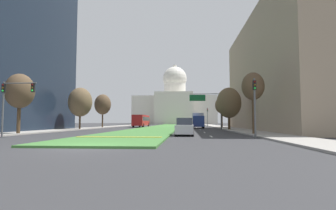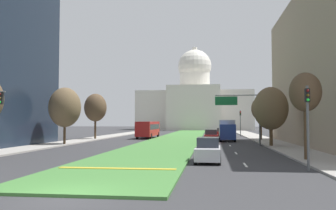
{
  "view_description": "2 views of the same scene",
  "coord_description": "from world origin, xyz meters",
  "px_view_note": "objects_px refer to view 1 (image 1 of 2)",
  "views": [
    {
      "loc": [
        5.62,
        -13.37,
        1.48
      ],
      "look_at": [
        1.9,
        38.33,
        4.8
      ],
      "focal_mm": 27.01,
      "sensor_mm": 36.0,
      "label": 1
    },
    {
      "loc": [
        5.67,
        -13.31,
        3.02
      ],
      "look_at": [
        -0.91,
        40.48,
        5.54
      ],
      "focal_mm": 37.4,
      "sensor_mm": 36.0,
      "label": 2
    }
  ],
  "objects_px": {
    "traffic_light_near_left": "(12,96)",
    "street_tree_right_near": "(253,87)",
    "street_tree_left_far": "(103,105)",
    "sedan_lead_stopped": "(185,127)",
    "street_tree_left_mid": "(80,102)",
    "city_bus": "(141,120)",
    "capitol_building": "(175,105)",
    "sedan_distant": "(194,124)",
    "traffic_light_far_right": "(207,115)",
    "street_tree_right_mid": "(229,103)",
    "street_tree_left_near": "(20,91)",
    "traffic_light_near_right": "(255,100)",
    "box_truck_delivery": "(198,120)",
    "sedan_midblock": "(186,124)",
    "street_tree_right_far": "(222,105)",
    "overhead_guide_sign": "(209,103)"
  },
  "relations": [
    {
      "from": "traffic_light_near_left",
      "to": "street_tree_right_near",
      "type": "xyz_separation_m",
      "value": [
        23.5,
        5.08,
        1.36
      ]
    },
    {
      "from": "street_tree_left_far",
      "to": "sedan_lead_stopped",
      "type": "xyz_separation_m",
      "value": [
        18.73,
        -29.68,
        -4.41
      ]
    },
    {
      "from": "street_tree_left_mid",
      "to": "city_bus",
      "type": "height_order",
      "value": "street_tree_left_mid"
    },
    {
      "from": "capitol_building",
      "to": "sedan_lead_stopped",
      "type": "relative_size",
      "value": 8.76
    },
    {
      "from": "street_tree_left_far",
      "to": "sedan_distant",
      "type": "height_order",
      "value": "street_tree_left_far"
    },
    {
      "from": "capitol_building",
      "to": "street_tree_right_near",
      "type": "distance_m",
      "value": 98.66
    },
    {
      "from": "traffic_light_near_left",
      "to": "capitol_building",
      "type": "bearing_deg",
      "value": 84.06
    },
    {
      "from": "traffic_light_far_right",
      "to": "street_tree_left_far",
      "type": "bearing_deg",
      "value": -148.86
    },
    {
      "from": "capitol_building",
      "to": "sedan_distant",
      "type": "distance_m",
      "value": 58.22
    },
    {
      "from": "street_tree_left_mid",
      "to": "sedan_lead_stopped",
      "type": "bearing_deg",
      "value": -41.76
    },
    {
      "from": "street_tree_right_mid",
      "to": "city_bus",
      "type": "relative_size",
      "value": 0.64
    },
    {
      "from": "street_tree_right_near",
      "to": "street_tree_left_mid",
      "type": "bearing_deg",
      "value": 149.63
    },
    {
      "from": "street_tree_left_near",
      "to": "street_tree_left_far",
      "type": "height_order",
      "value": "street_tree_left_far"
    },
    {
      "from": "traffic_light_near_right",
      "to": "sedan_lead_stopped",
      "type": "distance_m",
      "value": 7.7
    },
    {
      "from": "capitol_building",
      "to": "box_truck_delivery",
      "type": "height_order",
      "value": "capitol_building"
    },
    {
      "from": "traffic_light_near_left",
      "to": "sedan_midblock",
      "type": "relative_size",
      "value": 1.18
    },
    {
      "from": "street_tree_right_near",
      "to": "city_bus",
      "type": "distance_m",
      "value": 38.94
    },
    {
      "from": "traffic_light_near_left",
      "to": "street_tree_right_near",
      "type": "relative_size",
      "value": 0.77
    },
    {
      "from": "street_tree_right_mid",
      "to": "sedan_distant",
      "type": "distance_m",
      "value": 26.56
    },
    {
      "from": "sedan_lead_stopped",
      "to": "street_tree_right_far",
      "type": "bearing_deg",
      "value": 75.02
    },
    {
      "from": "traffic_light_near_right",
      "to": "box_truck_delivery",
      "type": "relative_size",
      "value": 0.81
    },
    {
      "from": "street_tree_right_near",
      "to": "street_tree_left_mid",
      "type": "distance_m",
      "value": 29.6
    },
    {
      "from": "capitol_building",
      "to": "overhead_guide_sign",
      "type": "height_order",
      "value": "capitol_building"
    },
    {
      "from": "street_tree_right_near",
      "to": "sedan_midblock",
      "type": "height_order",
      "value": "street_tree_right_near"
    },
    {
      "from": "capitol_building",
      "to": "street_tree_left_far",
      "type": "xyz_separation_m",
      "value": [
        -13.27,
        -69.32,
        -4.26
      ]
    },
    {
      "from": "capitol_building",
      "to": "street_tree_right_far",
      "type": "relative_size",
      "value": 5.86
    },
    {
      "from": "street_tree_right_near",
      "to": "street_tree_right_mid",
      "type": "bearing_deg",
      "value": 90.36
    },
    {
      "from": "capitol_building",
      "to": "sedan_midblock",
      "type": "distance_m",
      "value": 75.47
    },
    {
      "from": "street_tree_left_near",
      "to": "sedan_lead_stopped",
      "type": "xyz_separation_m",
      "value": [
        18.19,
        -0.23,
        -3.94
      ]
    },
    {
      "from": "traffic_light_far_right",
      "to": "street_tree_right_near",
      "type": "distance_m",
      "value": 43.46
    },
    {
      "from": "street_tree_left_mid",
      "to": "street_tree_left_far",
      "type": "distance_m",
      "value": 13.46
    },
    {
      "from": "street_tree_right_near",
      "to": "sedan_lead_stopped",
      "type": "distance_m",
      "value": 8.61
    },
    {
      "from": "traffic_light_near_left",
      "to": "street_tree_right_near",
      "type": "distance_m",
      "value": 24.08
    },
    {
      "from": "traffic_light_near_left",
      "to": "street_tree_left_mid",
      "type": "height_order",
      "value": "street_tree_left_mid"
    },
    {
      "from": "street_tree_right_near",
      "to": "street_tree_right_mid",
      "type": "height_order",
      "value": "street_tree_right_mid"
    },
    {
      "from": "street_tree_right_mid",
      "to": "sedan_lead_stopped",
      "type": "xyz_separation_m",
      "value": [
        -7.25,
        -16.14,
        -3.68
      ]
    },
    {
      "from": "street_tree_right_near",
      "to": "city_bus",
      "type": "height_order",
      "value": "street_tree_right_near"
    },
    {
      "from": "street_tree_left_far",
      "to": "sedan_midblock",
      "type": "relative_size",
      "value": 1.71
    },
    {
      "from": "street_tree_right_far",
      "to": "sedan_midblock",
      "type": "xyz_separation_m",
      "value": [
        -7.79,
        -5.68,
        -4.1
      ]
    },
    {
      "from": "box_truck_delivery",
      "to": "street_tree_right_far",
      "type": "bearing_deg",
      "value": 20.84
    },
    {
      "from": "street_tree_right_mid",
      "to": "street_tree_left_far",
      "type": "xyz_separation_m",
      "value": [
        -25.98,
        13.54,
        0.73
      ]
    },
    {
      "from": "street_tree_right_far",
      "to": "sedan_lead_stopped",
      "type": "height_order",
      "value": "street_tree_right_far"
    },
    {
      "from": "street_tree_left_near",
      "to": "street_tree_right_far",
      "type": "xyz_separation_m",
      "value": [
        26.2,
        29.7,
        0.17
      ]
    },
    {
      "from": "capitol_building",
      "to": "sedan_lead_stopped",
      "type": "xyz_separation_m",
      "value": [
        5.46,
        -99.01,
        -8.67
      ]
    },
    {
      "from": "street_tree_left_near",
      "to": "street_tree_right_mid",
      "type": "xyz_separation_m",
      "value": [
        25.44,
        15.92,
        -0.26
      ]
    },
    {
      "from": "overhead_guide_sign",
      "to": "sedan_midblock",
      "type": "xyz_separation_m",
      "value": [
        -3.96,
        5.8,
        -3.8
      ]
    },
    {
      "from": "box_truck_delivery",
      "to": "sedan_lead_stopped",
      "type": "bearing_deg",
      "value": -95.45
    },
    {
      "from": "traffic_light_near_left",
      "to": "sedan_midblock",
      "type": "height_order",
      "value": "traffic_light_near_left"
    },
    {
      "from": "overhead_guide_sign",
      "to": "street_tree_left_far",
      "type": "xyz_separation_m",
      "value": [
        -22.91,
        11.23,
        0.6
      ]
    },
    {
      "from": "street_tree_left_near",
      "to": "sedan_lead_stopped",
      "type": "relative_size",
      "value": 1.48
    }
  ]
}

